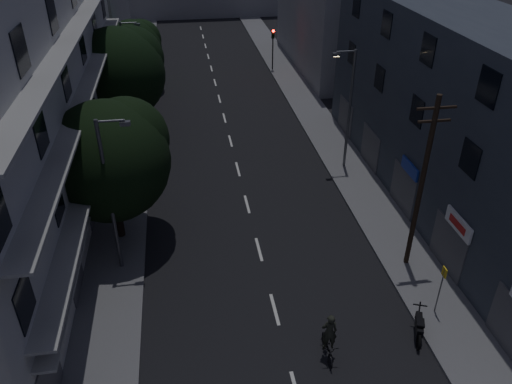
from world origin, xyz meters
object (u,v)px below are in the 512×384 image
object	(u,v)px
bus_stop_sign	(442,282)
cyclist	(328,342)
utility_pole	(422,183)
motorcycle	(419,327)

from	to	relation	value
bus_stop_sign	cyclist	xyz separation A→B (m)	(-5.47, -1.53, -1.13)
utility_pole	motorcycle	bearing A→B (deg)	-107.81
utility_pole	motorcycle	distance (m)	6.52
motorcycle	utility_pole	bearing A→B (deg)	93.82
utility_pole	cyclist	bearing A→B (deg)	-138.14
cyclist	motorcycle	bearing A→B (deg)	8.70
bus_stop_sign	cyclist	bearing A→B (deg)	-164.42
motorcycle	bus_stop_sign	bearing A→B (deg)	61.49
bus_stop_sign	utility_pole	bearing A→B (deg)	87.50
bus_stop_sign	cyclist	size ratio (longest dim) A/B	1.12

